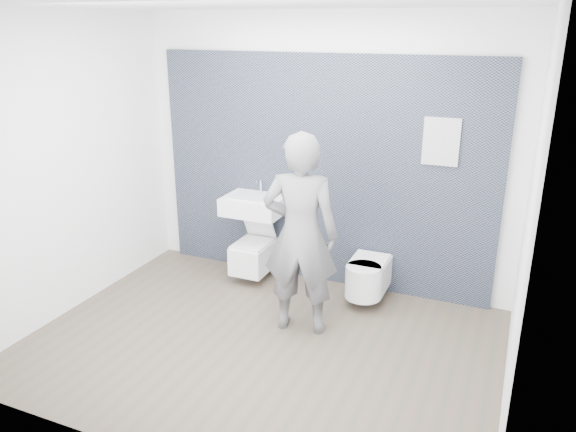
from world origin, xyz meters
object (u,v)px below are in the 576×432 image
at_px(toilet_rounded, 367,277).
at_px(visitor, 300,235).
at_px(washbasin, 254,205).
at_px(toilet_square, 254,254).

height_order(toilet_rounded, visitor, visitor).
bearing_deg(visitor, washbasin, -54.32).
distance_m(washbasin, toilet_square, 0.56).
height_order(washbasin, toilet_square, washbasin).
bearing_deg(washbasin, visitor, -43.18).
relative_size(toilet_rounded, visitor, 0.34).
distance_m(toilet_rounded, visitor, 1.06).
xyz_separation_m(washbasin, toilet_rounded, (1.28, -0.08, -0.57)).
relative_size(toilet_square, toilet_rounded, 1.09).
relative_size(washbasin, toilet_rounded, 1.01).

